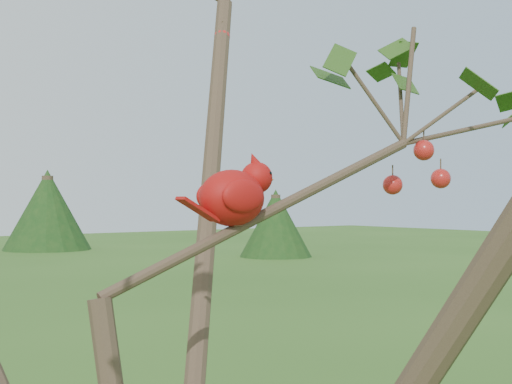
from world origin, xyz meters
The scene contains 2 objects.
crabapple_tree centered at (0.03, -0.02, 2.12)m, with size 2.35×2.05×2.95m.
cardinal centered at (0.18, 0.08, 2.10)m, with size 0.19×0.10×0.13m.
Camera 1 is at (-0.49, -0.86, 2.09)m, focal length 50.00 mm.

